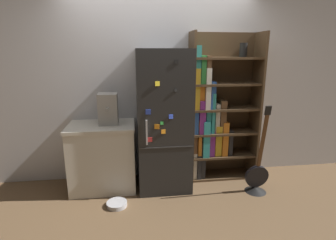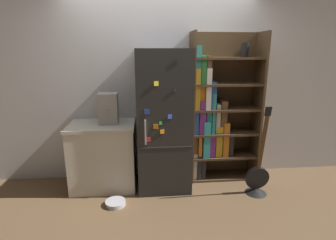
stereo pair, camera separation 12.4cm
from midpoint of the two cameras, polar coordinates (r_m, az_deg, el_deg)
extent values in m
plane|color=brown|center=(3.61, 0.20, -14.62)|extent=(16.00, 16.00, 0.00)
cube|color=silver|center=(3.66, -0.51, 7.30)|extent=(8.00, 0.05, 2.60)
cube|color=black|center=(3.39, 0.01, -0.16)|extent=(0.67, 0.66, 1.80)
cube|color=#333333|center=(3.15, 0.58, -6.00)|extent=(0.66, 0.01, 0.01)
cube|color=#B2B2B7|center=(3.05, -3.77, -2.70)|extent=(0.02, 0.02, 0.30)
cube|color=black|center=(2.96, 2.79, 12.49)|extent=(0.05, 0.01, 0.05)
cube|color=red|center=(3.09, -3.08, -4.25)|extent=(0.05, 0.01, 0.05)
cube|color=orange|center=(3.05, -1.53, -1.42)|extent=(0.06, 0.02, 0.06)
cube|color=yellow|center=(2.95, -1.38, 7.92)|extent=(0.05, 0.02, 0.05)
cube|color=blue|center=(3.04, 1.56, 0.73)|extent=(0.05, 0.02, 0.05)
cube|color=orange|center=(3.07, -0.12, -2.55)|extent=(0.05, 0.01, 0.05)
cube|color=blue|center=(3.00, -3.44, 1.79)|extent=(0.06, 0.01, 0.06)
cube|color=black|center=(2.99, 2.62, 6.46)|extent=(0.04, 0.01, 0.03)
cube|color=green|center=(3.04, -0.43, -0.69)|extent=(0.04, 0.01, 0.04)
cube|color=#4C3823|center=(3.56, 6.13, 2.29)|extent=(0.03, 0.37, 2.02)
cube|color=#4C3823|center=(3.85, 19.74, 2.44)|extent=(0.03, 0.37, 2.02)
cube|color=#4C3823|center=(3.83, 12.42, 2.92)|extent=(0.95, 0.03, 2.02)
cube|color=#4C3823|center=(4.00, 12.37, -11.70)|extent=(0.89, 0.34, 0.03)
cube|color=#4C3823|center=(3.87, 12.63, -7.41)|extent=(0.89, 0.34, 0.03)
cube|color=#4C3823|center=(3.76, 12.91, -2.64)|extent=(0.89, 0.34, 0.03)
cube|color=#4C3823|center=(3.68, 13.20, 2.39)|extent=(0.89, 0.34, 0.03)
cube|color=#4C3823|center=(3.62, 13.51, 7.60)|extent=(0.89, 0.34, 0.03)
cube|color=#4C3823|center=(3.60, 13.83, 12.93)|extent=(0.89, 0.34, 0.03)
cube|color=silver|center=(3.81, 6.58, -9.46)|extent=(0.05, 0.25, 0.37)
cube|color=#262628|center=(3.83, 7.40, -9.56)|extent=(0.05, 0.30, 0.35)
cube|color=#262628|center=(3.81, 8.33, -8.09)|extent=(0.06, 0.28, 0.55)
cube|color=brown|center=(3.68, 6.73, -4.09)|extent=(0.05, 0.24, 0.48)
cube|color=orange|center=(3.68, 7.68, -3.76)|extent=(0.04, 0.26, 0.53)
cube|color=teal|center=(3.70, 8.96, -3.83)|extent=(0.09, 0.30, 0.51)
cube|color=purple|center=(3.76, 10.20, -4.82)|extent=(0.08, 0.26, 0.36)
cube|color=gold|center=(3.77, 11.57, -4.21)|extent=(0.09, 0.25, 0.43)
cube|color=orange|center=(3.78, 12.99, -3.85)|extent=(0.08, 0.25, 0.48)
cube|color=#262628|center=(3.84, 14.00, -4.59)|extent=(0.06, 0.27, 0.36)
cube|color=#2D59B2|center=(3.60, 6.87, 0.55)|extent=(0.05, 0.30, 0.42)
cube|color=purple|center=(3.60, 8.18, 0.82)|extent=(0.08, 0.27, 0.45)
cube|color=teal|center=(3.63, 9.54, 1.35)|extent=(0.07, 0.25, 0.51)
cube|color=teal|center=(3.63, 10.49, 1.62)|extent=(0.04, 0.27, 0.55)
cube|color=silver|center=(3.68, 11.39, 0.51)|extent=(0.06, 0.24, 0.40)
cube|color=brown|center=(3.69, 12.61, 0.84)|extent=(0.08, 0.24, 0.44)
cube|color=gold|center=(3.52, 7.14, 6.81)|extent=(0.06, 0.29, 0.54)
cube|color=orange|center=(3.55, 8.18, 6.88)|extent=(0.07, 0.25, 0.54)
cube|color=silver|center=(3.55, 9.34, 6.82)|extent=(0.06, 0.32, 0.54)
cube|color=#2D59B2|center=(3.59, 10.48, 5.41)|extent=(0.06, 0.26, 0.36)
cube|color=teal|center=(3.49, 7.36, 11.84)|extent=(0.07, 0.26, 0.48)
cube|color=#338C3F|center=(3.52, 8.43, 10.83)|extent=(0.06, 0.28, 0.36)
cube|color=brown|center=(3.54, 9.47, 10.79)|extent=(0.06, 0.30, 0.36)
cylinder|color=black|center=(3.68, 17.33, 14.36)|extent=(0.10, 0.10, 0.18)
cube|color=beige|center=(3.60, -12.86, -7.84)|extent=(0.82, 0.59, 0.83)
cube|color=beige|center=(3.46, -13.27, -1.16)|extent=(0.84, 0.61, 0.04)
cube|color=#A5A39E|center=(3.42, -11.81, 2.49)|extent=(0.24, 0.22, 0.39)
cylinder|color=#A5A39E|center=(3.28, -12.10, 2.31)|extent=(0.04, 0.06, 0.04)
cone|color=black|center=(3.69, 19.49, -14.34)|extent=(0.27, 0.27, 0.06)
cylinder|color=black|center=(3.61, 19.74, -11.79)|extent=(0.31, 0.09, 0.31)
cube|color=brown|center=(3.37, 20.95, -4.62)|extent=(0.04, 0.12, 0.69)
cube|color=black|center=(3.22, 22.01, 1.77)|extent=(0.07, 0.04, 0.11)
cylinder|color=#B7B7BC|center=(3.31, -10.28, -17.36)|extent=(0.24, 0.24, 0.05)
torus|color=#B7B7BC|center=(3.30, -10.29, -17.05)|extent=(0.24, 0.24, 0.01)
camera|label=1|loc=(0.06, -88.96, 0.27)|focal=28.00mm
camera|label=2|loc=(0.06, 91.04, -0.27)|focal=28.00mm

